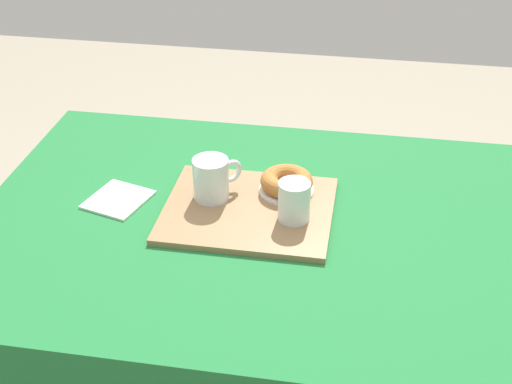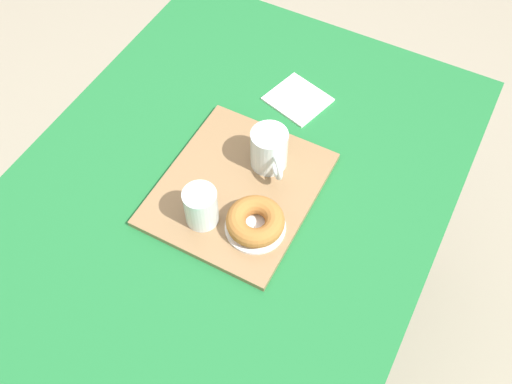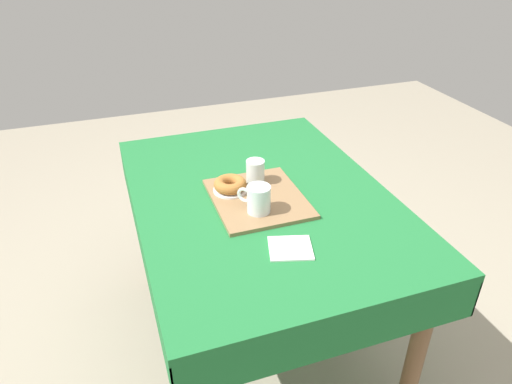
# 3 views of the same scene
# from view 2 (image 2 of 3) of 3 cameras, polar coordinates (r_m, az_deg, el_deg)

# --- Properties ---
(ground_plane) EXTENTS (6.00, 6.00, 0.00)m
(ground_plane) POSITION_cam_2_polar(r_m,az_deg,el_deg) (1.96, -2.46, -13.10)
(ground_plane) COLOR gray
(dining_table) EXTENTS (1.31, 0.95, 0.77)m
(dining_table) POSITION_cam_2_polar(r_m,az_deg,el_deg) (1.37, -3.44, -3.17)
(dining_table) COLOR #1E6B33
(dining_table) RESTS_ON ground
(serving_tray) EXTENTS (0.38, 0.33, 0.01)m
(serving_tray) POSITION_cam_2_polar(r_m,az_deg,el_deg) (1.28, -1.79, 0.34)
(serving_tray) COLOR olive
(serving_tray) RESTS_ON dining_table
(tea_mug_left) EXTENTS (0.11, 0.11, 0.10)m
(tea_mug_left) POSITION_cam_2_polar(r_m,az_deg,el_deg) (1.27, 1.34, 4.19)
(tea_mug_left) COLOR silver
(tea_mug_left) RESTS_ON serving_tray
(water_glass_near) EXTENTS (0.07, 0.07, 0.09)m
(water_glass_near) POSITION_cam_2_polar(r_m,az_deg,el_deg) (1.20, -5.44, -1.63)
(water_glass_near) COLOR silver
(water_glass_near) RESTS_ON serving_tray
(donut_plate_left) EXTENTS (0.13, 0.13, 0.01)m
(donut_plate_left) POSITION_cam_2_polar(r_m,az_deg,el_deg) (1.21, -0.07, -3.53)
(donut_plate_left) COLOR white
(donut_plate_left) RESTS_ON serving_tray
(sugar_donut_left) EXTENTS (0.12, 0.12, 0.04)m
(sugar_donut_left) POSITION_cam_2_polar(r_m,az_deg,el_deg) (1.19, -0.07, -2.93)
(sugar_donut_left) COLOR #A3662D
(sugar_donut_left) RESTS_ON donut_plate_left
(paper_napkin) EXTENTS (0.16, 0.17, 0.01)m
(paper_napkin) POSITION_cam_2_polar(r_m,az_deg,el_deg) (1.46, 4.20, 9.23)
(paper_napkin) COLOR white
(paper_napkin) RESTS_ON dining_table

